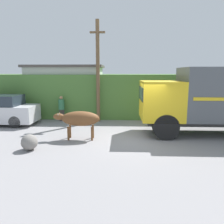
# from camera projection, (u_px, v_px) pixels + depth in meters

# --- Properties ---
(ground_plane) EXTENTS (60.00, 60.00, 0.00)m
(ground_plane) POSITION_uv_depth(u_px,v_px,m) (135.00, 138.00, 10.09)
(ground_plane) COLOR gray
(hillside_embankment) EXTENTS (32.00, 6.63, 2.88)m
(hillside_embankment) POSITION_uv_depth(u_px,v_px,m) (130.00, 93.00, 16.95)
(hillside_embankment) COLOR #4C7A38
(hillside_embankment) RESTS_ON ground_plane
(building_backdrop) EXTENTS (5.26, 2.70, 3.50)m
(building_backdrop) POSITION_uv_depth(u_px,v_px,m) (66.00, 91.00, 15.23)
(building_backdrop) COLOR #B2BCAD
(building_backdrop) RESTS_ON ground_plane
(cargo_truck) EXTENTS (6.37, 2.32, 3.24)m
(cargo_truck) POSITION_uv_depth(u_px,v_px,m) (211.00, 98.00, 10.42)
(cargo_truck) COLOR #2D2D2D
(cargo_truck) RESTS_ON ground_plane
(brown_cow) EXTENTS (2.09, 0.67, 1.29)m
(brown_cow) POSITION_uv_depth(u_px,v_px,m) (79.00, 119.00, 9.82)
(brown_cow) COLOR brown
(brown_cow) RESTS_ON ground_plane
(pedestrian_on_hill) EXTENTS (0.47, 0.47, 1.57)m
(pedestrian_on_hill) POSITION_uv_depth(u_px,v_px,m) (61.00, 107.00, 13.66)
(pedestrian_on_hill) COLOR #38332D
(pedestrian_on_hill) RESTS_ON ground_plane
(utility_pole) EXTENTS (0.90, 0.22, 6.05)m
(utility_pole) POSITION_uv_depth(u_px,v_px,m) (98.00, 70.00, 13.12)
(utility_pole) COLOR brown
(utility_pole) RESTS_ON ground_plane
(roadside_rock) EXTENTS (0.63, 0.63, 0.63)m
(roadside_rock) POSITION_uv_depth(u_px,v_px,m) (29.00, 142.00, 8.51)
(roadside_rock) COLOR gray
(roadside_rock) RESTS_ON ground_plane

